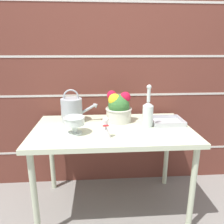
{
  "coord_description": "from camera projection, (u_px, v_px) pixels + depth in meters",
  "views": [
    {
      "loc": [
        -0.12,
        -1.63,
        1.35
      ],
      "look_at": [
        0.0,
        0.04,
        0.86
      ],
      "focal_mm": 35.0,
      "sensor_mm": 36.0,
      "label": 1
    }
  ],
  "objects": [
    {
      "name": "flower_planter",
      "position": [
        118.0,
        108.0,
        1.86
      ],
      "size": [
        0.23,
        0.23,
        0.27
      ],
      "color": "beige",
      "rests_on": "patio_table"
    },
    {
      "name": "glass_decanter",
      "position": [
        148.0,
        113.0,
        1.74
      ],
      "size": [
        0.09,
        0.09,
        0.34
      ],
      "color": "silver",
      "rests_on": "patio_table"
    },
    {
      "name": "brick_wall",
      "position": [
        109.0,
        76.0,
        2.08
      ],
      "size": [
        3.6,
        0.08,
        2.2
      ],
      "color": "brown",
      "rests_on": "ground_plane"
    },
    {
      "name": "figurine_vase",
      "position": [
        106.0,
        129.0,
        1.53
      ],
      "size": [
        0.08,
        0.08,
        0.16
      ],
      "color": "white",
      "rests_on": "patio_table"
    },
    {
      "name": "watering_can",
      "position": [
        72.0,
        110.0,
        1.86
      ],
      "size": [
        0.33,
        0.18,
        0.28
      ],
      "color": "#9EA3A8",
      "rests_on": "patio_table"
    },
    {
      "name": "patio_table",
      "position": [
        112.0,
        136.0,
        1.76
      ],
      "size": [
        1.25,
        0.73,
        0.74
      ],
      "color": "beige",
      "rests_on": "ground_plane"
    },
    {
      "name": "wire_tray",
      "position": [
        167.0,
        122.0,
        1.85
      ],
      "size": [
        0.26,
        0.23,
        0.04
      ],
      "color": "#B7B7BC",
      "rests_on": "patio_table"
    },
    {
      "name": "crystal_pedestal_bowl",
      "position": [
        74.0,
        122.0,
        1.59
      ],
      "size": [
        0.16,
        0.16,
        0.13
      ],
      "color": "silver",
      "rests_on": "patio_table"
    },
    {
      "name": "ground_plane",
      "position": [
        112.0,
        205.0,
        1.95
      ],
      "size": [
        12.0,
        12.0,
        0.0
      ],
      "primitive_type": "plane",
      "color": "gray"
    }
  ]
}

